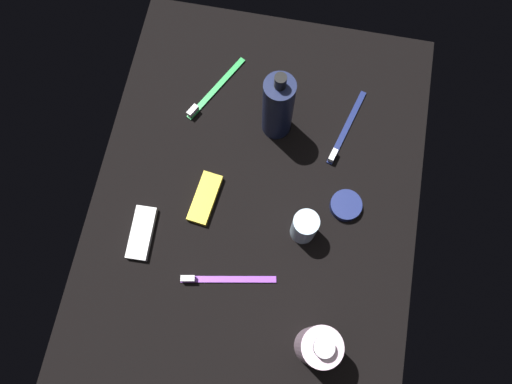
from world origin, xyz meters
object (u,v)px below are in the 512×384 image
(lotion_bottle, at_px, (278,107))
(toothbrush_green, at_px, (213,91))
(toothbrush_navy, at_px, (345,131))
(snack_bar_yellow, at_px, (205,198))
(snack_bar_white, at_px, (142,233))
(deodorant_stick, at_px, (304,227))
(toothbrush_purple, at_px, (222,279))
(bodywash_bottle, at_px, (317,347))
(cream_tin_left, at_px, (346,205))

(lotion_bottle, height_order, toothbrush_green, lotion_bottle)
(toothbrush_navy, relative_size, snack_bar_yellow, 1.70)
(snack_bar_white, bearing_deg, toothbrush_navy, -53.51)
(deodorant_stick, xyz_separation_m, toothbrush_green, (0.26, 0.23, -0.04))
(toothbrush_purple, distance_m, snack_bar_yellow, 0.16)
(toothbrush_navy, distance_m, snack_bar_yellow, 0.32)
(deodorant_stick, height_order, toothbrush_green, deodorant_stick)
(lotion_bottle, height_order, deodorant_stick, lotion_bottle)
(bodywash_bottle, xyz_separation_m, cream_tin_left, (0.27, -0.02, -0.07))
(toothbrush_purple, height_order, snack_bar_yellow, toothbrush_purple)
(snack_bar_yellow, bearing_deg, deodorant_stick, -91.40)
(bodywash_bottle, relative_size, deodorant_stick, 1.90)
(toothbrush_green, bearing_deg, toothbrush_purple, -165.27)
(toothbrush_navy, bearing_deg, lotion_bottle, 95.18)
(bodywash_bottle, relative_size, snack_bar_yellow, 1.59)
(lotion_bottle, bearing_deg, toothbrush_green, 70.35)
(toothbrush_purple, height_order, toothbrush_green, same)
(lotion_bottle, relative_size, cream_tin_left, 3.18)
(bodywash_bottle, height_order, toothbrush_navy, bodywash_bottle)
(snack_bar_yellow, xyz_separation_m, snack_bar_white, (-0.09, 0.10, 0.00))
(snack_bar_yellow, bearing_deg, snack_bar_white, 137.85)
(toothbrush_navy, bearing_deg, cream_tin_left, -171.91)
(toothbrush_green, height_order, snack_bar_yellow, toothbrush_green)
(toothbrush_green, xyz_separation_m, cream_tin_left, (-0.20, -0.31, 0.00))
(cream_tin_left, bearing_deg, snack_bar_yellow, 97.57)
(toothbrush_purple, xyz_separation_m, snack_bar_white, (0.06, 0.17, 0.00))
(deodorant_stick, height_order, snack_bar_yellow, deodorant_stick)
(toothbrush_navy, xyz_separation_m, cream_tin_left, (-0.16, -0.02, 0.00))
(cream_tin_left, bearing_deg, toothbrush_purple, 131.51)
(lotion_bottle, height_order, cream_tin_left, lotion_bottle)
(snack_bar_white, bearing_deg, toothbrush_purple, -110.74)
(deodorant_stick, height_order, toothbrush_purple, deodorant_stick)
(toothbrush_purple, relative_size, toothbrush_navy, 1.02)
(toothbrush_navy, bearing_deg, toothbrush_purple, 151.55)
(lotion_bottle, bearing_deg, bodywash_bottle, -161.43)
(toothbrush_purple, bearing_deg, toothbrush_navy, -28.45)
(toothbrush_green, distance_m, cream_tin_left, 0.37)
(toothbrush_navy, distance_m, snack_bar_white, 0.46)
(bodywash_bottle, xyz_separation_m, toothbrush_green, (0.47, 0.29, -0.07))
(toothbrush_navy, bearing_deg, toothbrush_green, 82.24)
(toothbrush_purple, distance_m, toothbrush_navy, 0.39)
(deodorant_stick, distance_m, toothbrush_purple, 0.18)
(toothbrush_purple, xyz_separation_m, toothbrush_green, (0.38, 0.10, 0.00))
(bodywash_bottle, xyz_separation_m, toothbrush_purple, (0.09, 0.19, -0.07))
(lotion_bottle, relative_size, snack_bar_yellow, 1.89)
(deodorant_stick, bearing_deg, lotion_bottle, 22.75)
(toothbrush_purple, relative_size, snack_bar_yellow, 1.72)
(lotion_bottle, relative_size, toothbrush_green, 1.19)
(bodywash_bottle, relative_size, toothbrush_purple, 0.92)
(lotion_bottle, relative_size, deodorant_stick, 2.26)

